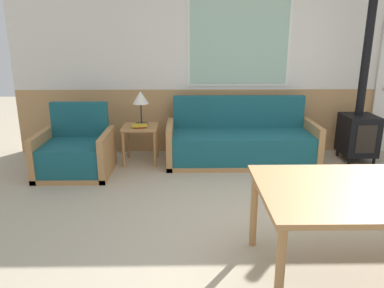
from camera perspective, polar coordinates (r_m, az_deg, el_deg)
name	(u,v)px	position (r m, az deg, el deg)	size (l,w,h in m)	color
ground_plane	(300,236)	(3.67, 16.08, -13.29)	(16.00, 16.00, 0.00)	#B2A58C
wall_back	(254,63)	(5.77, 9.49, 12.14)	(7.20, 0.09, 2.70)	tan
couch	(241,144)	(5.37, 7.44, 0.03)	(2.09, 0.80, 0.91)	#B27F4C
armchair	(76,154)	(5.14, -17.32, -1.48)	(0.92, 0.81, 0.89)	#B27F4C
side_table	(140,133)	(5.35, -7.87, 1.74)	(0.49, 0.49, 0.53)	#B27F4C
table_lamp	(141,99)	(5.33, -7.84, 6.78)	(0.23, 0.23, 0.48)	#262628
book_stack	(139,126)	(5.24, -8.02, 2.76)	(0.23, 0.18, 0.04)	#B22823
wood_stove	(359,122)	(5.86, 24.13, 3.02)	(0.45, 0.51, 2.47)	black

